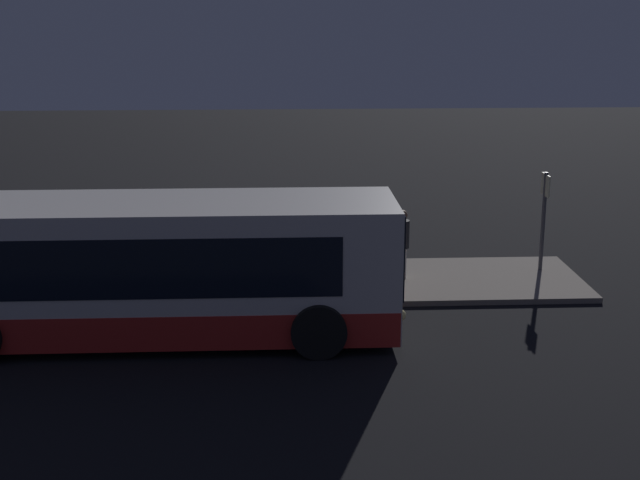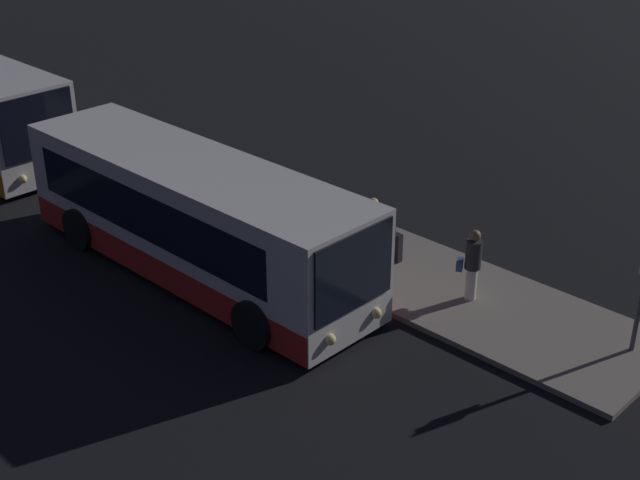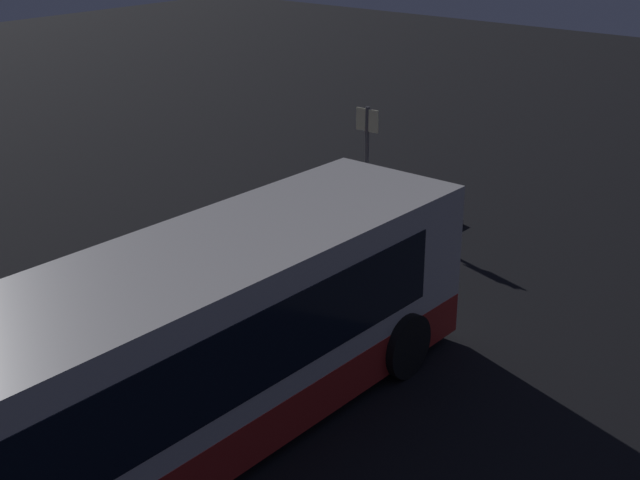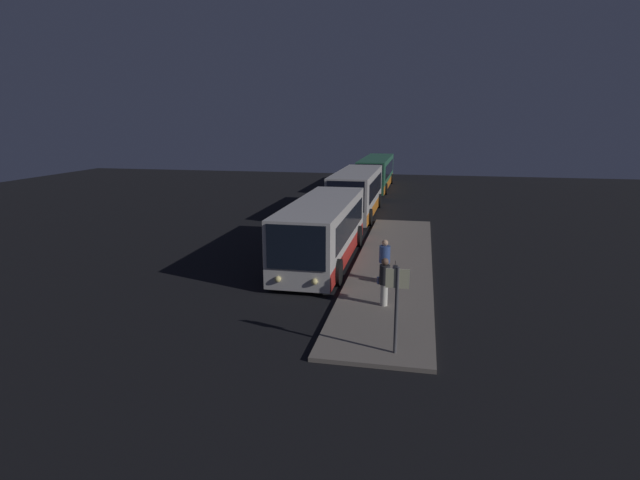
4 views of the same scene
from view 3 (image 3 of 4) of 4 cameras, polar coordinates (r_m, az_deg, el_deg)
ground at (r=13.45m, az=-7.70°, el=-12.27°), size 80.00×80.00×0.00m
platform at (r=15.72m, az=-16.08°, el=-7.35°), size 20.00×3.45×0.13m
bus_lead at (r=12.64m, az=-8.40°, el=-7.16°), size 10.24×2.87×2.85m
passenger_boarding at (r=18.59m, az=-2.30°, el=1.54°), size 0.63×0.54×1.72m
passenger_waiting at (r=16.66m, az=-8.12°, el=-1.23°), size 0.50×0.50×1.71m
suitcase at (r=17.39m, az=-8.21°, el=-2.16°), size 0.37×0.18×0.97m
sign_post at (r=21.44m, az=3.02°, el=6.12°), size 0.10×0.64×2.50m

